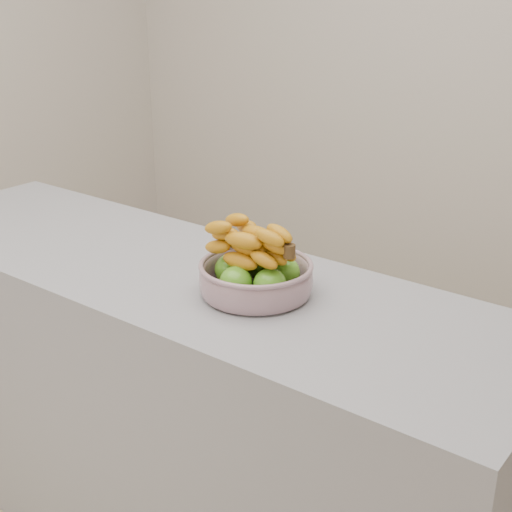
% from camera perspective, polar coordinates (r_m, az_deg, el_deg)
% --- Properties ---
extents(counter, '(2.00, 0.60, 0.90)m').
position_cam_1_polar(counter, '(2.14, -6.22, -12.04)').
color(counter, '#95959D').
rests_on(counter, ground).
extents(fruit_bowl, '(0.28, 0.28, 0.18)m').
position_cam_1_polar(fruit_bowl, '(1.73, -0.03, -1.32)').
color(fruit_bowl, '#A8B3CA').
rests_on(fruit_bowl, counter).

